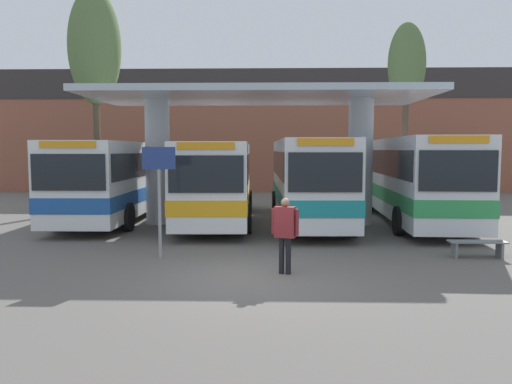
{
  "coord_description": "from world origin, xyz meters",
  "views": [
    {
      "loc": [
        0.42,
        -11.41,
        2.96
      ],
      "look_at": [
        0.0,
        4.62,
        1.6
      ],
      "focal_mm": 35.0,
      "sensor_mm": 36.0,
      "label": 1
    }
  ],
  "objects": [
    {
      "name": "poplar_tree_behind_right",
      "position": [
        -8.21,
        13.48,
        7.94
      ],
      "size": [
        2.57,
        2.57,
        10.86
      ],
      "color": "#473A2B",
      "rests_on": "ground_plane"
    },
    {
      "name": "parked_car_street",
      "position": [
        -9.8,
        19.8,
        1.05
      ],
      "size": [
        4.73,
        2.23,
        2.19
      ],
      "rotation": [
        0.0,
        0.0,
        -0.05
      ],
      "color": "black",
      "rests_on": "ground_plane"
    },
    {
      "name": "poplar_tree_behind_left",
      "position": [
        7.26,
        14.0,
        7.07
      ],
      "size": [
        1.85,
        1.85,
        9.25
      ],
      "color": "#473A2B",
      "rests_on": "ground_plane"
    },
    {
      "name": "waiting_bench_near_pillar",
      "position": [
        6.15,
        2.28,
        0.34
      ],
      "size": [
        1.54,
        0.44,
        0.46
      ],
      "color": "slate",
      "rests_on": "ground_plane"
    },
    {
      "name": "transit_bus_center_bay",
      "position": [
        -1.7,
        9.39,
        1.81
      ],
      "size": [
        3.05,
        11.29,
        3.22
      ],
      "rotation": [
        0.0,
        0.0,
        3.17
      ],
      "color": "white",
      "rests_on": "ground_plane"
    },
    {
      "name": "transit_bus_left_bay",
      "position": [
        -6.05,
        9.86,
        1.83
      ],
      "size": [
        2.96,
        11.23,
        3.27
      ],
      "rotation": [
        0.0,
        0.0,
        3.15
      ],
      "color": "white",
      "rests_on": "ground_plane"
    },
    {
      "name": "transit_bus_right_bay",
      "position": [
        1.98,
        8.58,
        1.86
      ],
      "size": [
        2.86,
        10.21,
        3.33
      ],
      "rotation": [
        0.0,
        0.0,
        3.17
      ],
      "color": "silver",
      "rests_on": "ground_plane"
    },
    {
      "name": "transit_bus_far_right_bay",
      "position": [
        6.32,
        9.26,
        1.89
      ],
      "size": [
        3.13,
        11.53,
        3.41
      ],
      "rotation": [
        0.0,
        0.0,
        3.09
      ],
      "color": "silver",
      "rests_on": "ground_plane"
    },
    {
      "name": "info_sign_platform",
      "position": [
        -2.56,
        2.0,
        2.16
      ],
      "size": [
        0.9,
        0.09,
        3.04
      ],
      "color": "gray",
      "rests_on": "ground_plane"
    },
    {
      "name": "ground_plane",
      "position": [
        0.0,
        0.0,
        0.0
      ],
      "size": [
        100.0,
        100.0,
        0.0
      ],
      "primitive_type": "plane",
      "color": "#605B56"
    },
    {
      "name": "pedestrian_waiting",
      "position": [
        0.8,
        0.32,
        1.11
      ],
      "size": [
        0.67,
        0.4,
        1.82
      ],
      "rotation": [
        0.0,
        0.0,
        -0.31
      ],
      "color": "black",
      "rests_on": "ground_plane"
    },
    {
      "name": "station_canopy",
      "position": [
        0.0,
        8.39,
        4.21
      ],
      "size": [
        13.05,
        5.89,
        5.19
      ],
      "color": "silver",
      "rests_on": "ground_plane"
    },
    {
      "name": "townhouse_backdrop",
      "position": [
        0.0,
        23.43,
        4.96
      ],
      "size": [
        40.0,
        0.58,
        8.51
      ],
      "color": "brown",
      "rests_on": "ground_plane"
    }
  ]
}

